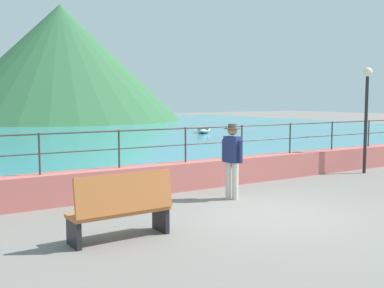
% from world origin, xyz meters
% --- Properties ---
extents(ground_plane, '(120.00, 120.00, 0.00)m').
position_xyz_m(ground_plane, '(0.00, 0.00, 0.00)').
color(ground_plane, slate).
extents(promenade_wall, '(20.00, 0.56, 0.70)m').
position_xyz_m(promenade_wall, '(0.00, 3.20, 0.35)').
color(promenade_wall, '#BC605B').
rests_on(promenade_wall, ground).
extents(railing, '(18.44, 0.04, 0.90)m').
position_xyz_m(railing, '(0.00, 3.20, 1.32)').
color(railing, '#383330').
rests_on(railing, promenade_wall).
extents(lake_water, '(64.00, 44.32, 0.06)m').
position_xyz_m(lake_water, '(0.00, 25.84, 0.03)').
color(lake_water, teal).
rests_on(lake_water, ground).
extents(hill_main, '(25.31, 25.31, 12.14)m').
position_xyz_m(hill_main, '(9.29, 42.66, 6.07)').
color(hill_main, '#33663D').
rests_on(hill_main, ground).
extents(bench_main, '(1.72, 0.60, 1.13)m').
position_xyz_m(bench_main, '(-3.21, 0.04, 0.56)').
color(bench_main, '#B76633').
rests_on(bench_main, ground).
extents(person_walking, '(0.38, 0.55, 1.75)m').
position_xyz_m(person_walking, '(0.27, 1.61, 0.98)').
color(person_walking, beige).
rests_on(person_walking, ground).
extents(lamp_post, '(0.28, 0.28, 3.28)m').
position_xyz_m(lamp_post, '(6.10, 2.38, 2.19)').
color(lamp_post, '#232326').
rests_on(lamp_post, ground).
extents(boat_3, '(2.09, 2.39, 0.36)m').
position_xyz_m(boat_3, '(11.35, 19.00, 0.26)').
color(boat_3, white).
rests_on(boat_3, lake_water).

